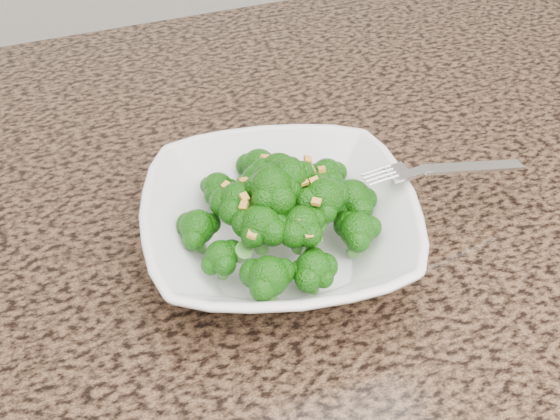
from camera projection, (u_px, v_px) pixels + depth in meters
name	position (u px, v px, depth m)	size (l,w,h in m)	color
granite_counter	(243.00, 286.00, 0.63)	(1.64, 1.04, 0.03)	brown
bowl	(280.00, 227.00, 0.63)	(0.24, 0.24, 0.06)	white
broccoli_pile	(280.00, 173.00, 0.59)	(0.21, 0.21, 0.06)	#15590A
garlic_topping	(280.00, 140.00, 0.57)	(0.13, 0.13, 0.01)	gold
fork	(422.00, 171.00, 0.63)	(0.19, 0.03, 0.01)	silver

